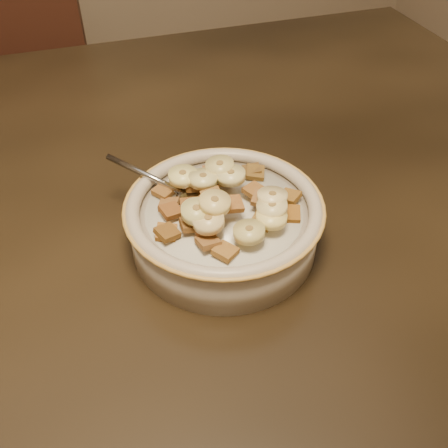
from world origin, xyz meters
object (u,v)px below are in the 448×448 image
object	(u,v)px
chair	(7,156)
cereal_bowl	(224,228)
spoon	(197,199)
table	(110,195)

from	to	relation	value
chair	cereal_bowl	world-z (taller)	chair
spoon	chair	bearing A→B (deg)	-111.40
table	spoon	bearing A→B (deg)	-56.91
cereal_bowl	spoon	size ratio (longest dim) A/B	4.17
chair	spoon	world-z (taller)	chair
cereal_bowl	spoon	xyz separation A→B (m)	(-0.02, 0.02, 0.03)
table	cereal_bowl	bearing A→B (deg)	-54.88
chair	cereal_bowl	size ratio (longest dim) A/B	5.01
chair	table	bearing A→B (deg)	-60.13
table	chair	xyz separation A→B (m)	(-0.20, 0.49, -0.22)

